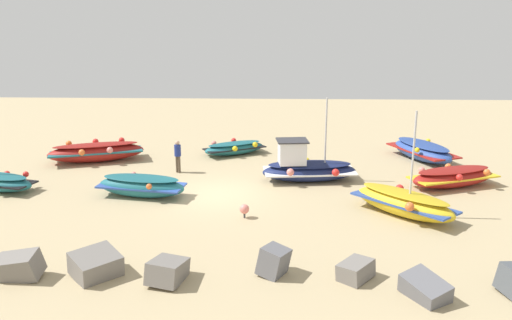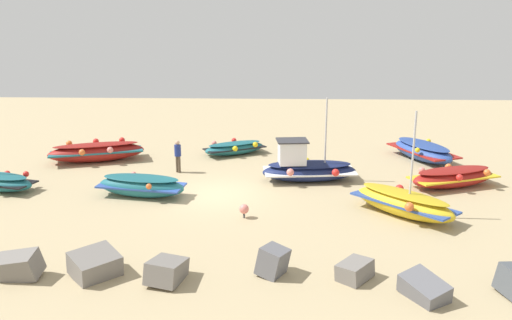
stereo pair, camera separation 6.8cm
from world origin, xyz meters
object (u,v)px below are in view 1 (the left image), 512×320
person_walking (178,154)px  mooring_buoy_0 (244,209)px  fishing_boat_2 (422,151)px  fishing_boat_6 (234,148)px  fishing_boat_7 (404,202)px  fishing_boat_0 (307,168)px  fishing_boat_4 (141,186)px  fishing_boat_3 (453,177)px  fishing_boat_5 (96,152)px

person_walking → mooring_buoy_0: size_ratio=2.94×
fishing_boat_2 → fishing_boat_6: 10.16m
fishing_boat_7 → person_walking: (9.74, -5.42, 0.41)m
fishing_boat_0 → fishing_boat_7: fishing_boat_7 is taller
fishing_boat_2 → person_walking: 12.96m
fishing_boat_4 → person_walking: 3.73m
fishing_boat_2 → mooring_buoy_0: 12.60m
fishing_boat_0 → fishing_boat_7: 5.57m
fishing_boat_6 → mooring_buoy_0: bearing=68.4°
fishing_boat_3 → person_walking: (12.79, -1.77, 0.47)m
fishing_boat_0 → mooring_buoy_0: size_ratio=8.30×
fishing_boat_3 → fishing_boat_4: 13.85m
fishing_boat_2 → fishing_boat_4: 15.03m
fishing_boat_2 → fishing_boat_7: fishing_boat_7 is taller
fishing_boat_7 → mooring_buoy_0: (6.15, 0.50, -0.17)m
fishing_boat_7 → person_walking: fishing_boat_7 is taller
fishing_boat_4 → fishing_boat_0: bearing=29.3°
fishing_boat_5 → person_walking: 5.05m
fishing_boat_3 → fishing_boat_5: 17.84m
fishing_boat_3 → mooring_buoy_0: size_ratio=8.03×
fishing_boat_3 → fishing_boat_5: (17.47, -3.65, 0.07)m
fishing_boat_4 → mooring_buoy_0: bearing=-17.1°
fishing_boat_0 → fishing_boat_5: 11.31m
fishing_boat_4 → mooring_buoy_0: fishing_boat_4 is taller
mooring_buoy_0 → person_walking: bearing=-58.8°
fishing_boat_5 → person_walking: size_ratio=3.23×
fishing_boat_0 → fishing_boat_3: fishing_boat_0 is taller
fishing_boat_2 → fishing_boat_5: 17.34m
fishing_boat_3 → fishing_boat_4: fishing_boat_3 is taller
fishing_boat_4 → fishing_boat_7: bearing=0.4°
fishing_boat_0 → fishing_boat_4: bearing=12.9°
person_walking → fishing_boat_5: bearing=-70.3°
fishing_boat_2 → fishing_boat_4: (13.58, 6.44, -0.01)m
fishing_boat_3 → fishing_boat_7: size_ratio=1.06×
fishing_boat_0 → person_walking: (6.23, -1.09, 0.30)m
fishing_boat_4 → mooring_buoy_0: (-4.53, 2.34, -0.13)m
fishing_boat_5 → fishing_boat_7: (-14.42, 7.30, -0.01)m
fishing_boat_7 → fishing_boat_3: bearing=-84.7°
fishing_boat_0 → fishing_boat_3: bearing=167.8°
fishing_boat_4 → person_walking: person_walking is taller
fishing_boat_2 → fishing_boat_5: size_ratio=0.87×
fishing_boat_2 → fishing_boat_4: fishing_boat_2 is taller
fishing_boat_2 → fishing_boat_6: (10.13, -0.72, -0.12)m
fishing_boat_0 → fishing_boat_2: bearing=-154.6°
fishing_boat_4 → fishing_boat_5: size_ratio=0.76×
fishing_boat_5 → person_walking: person_walking is taller
fishing_boat_2 → fishing_boat_5: fishing_boat_5 is taller
fishing_boat_5 → mooring_buoy_0: (-8.27, 7.80, -0.18)m
fishing_boat_0 → mooring_buoy_0: bearing=55.0°
fishing_boat_6 → person_walking: person_walking is taller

